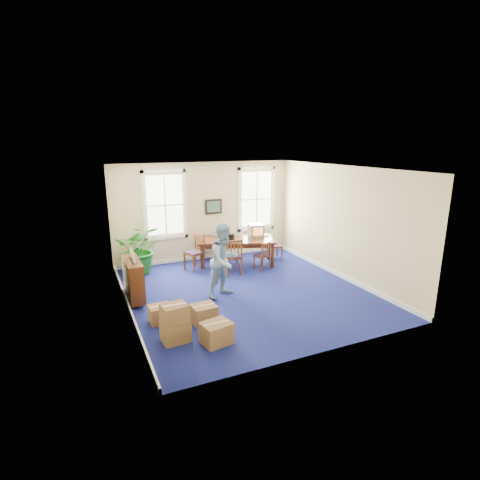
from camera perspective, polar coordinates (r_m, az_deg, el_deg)
name	(u,v)px	position (r m, az deg, el deg)	size (l,w,h in m)	color
floor	(246,291)	(9.94, 0.89, -7.85)	(6.50, 6.50, 0.00)	navy
ceiling	(246,168)	(9.20, 0.97, 10.88)	(6.50, 6.50, 0.00)	white
wall_back	(204,211)	(12.41, -5.43, 4.35)	(6.50, 6.50, 0.00)	beige
wall_front	(324,272)	(6.76, 12.67, -4.78)	(6.50, 6.50, 0.00)	beige
wall_left	(123,245)	(8.66, -17.39, -0.80)	(6.50, 6.50, 0.00)	beige
wall_right	(342,222)	(11.02, 15.23, 2.60)	(6.50, 6.50, 0.00)	beige
baseboard_back	(206,256)	(12.74, -5.22, -2.50)	(6.00, 0.04, 0.12)	white
baseboard_left	(130,309)	(9.17, -16.46, -10.09)	(0.04, 6.50, 0.12)	white
baseboard_right	(337,274)	(11.41, 14.59, -4.99)	(0.04, 6.50, 0.12)	white
window_left	(165,205)	(11.99, -11.35, 5.23)	(1.40, 0.12, 2.20)	white
window_right	(256,199)	(13.06, 2.52, 6.26)	(1.40, 0.12, 2.20)	white
wall_picture	(213,207)	(12.43, -4.06, 5.11)	(0.58, 0.06, 0.48)	black
conference_table	(237,251)	(12.03, -0.52, -1.74)	(2.41, 1.09, 0.82)	#4C2412
crt_tv	(256,230)	(12.21, 2.43, 1.48)	(0.45, 0.49, 0.41)	#B7B7BC
game_console	(265,235)	(12.35, 3.90, 0.75)	(0.15, 0.18, 0.05)	white
equipment_bag	(228,237)	(11.84, -1.84, 0.52)	(0.38, 0.25, 0.19)	black
chair_near_left	(232,256)	(11.08, -1.16, -2.48)	(0.49, 0.49, 1.08)	brown
chair_near_right	(262,255)	(11.51, 3.36, -2.35)	(0.40, 0.40, 0.89)	brown
chair_end_left	(194,253)	(11.52, -7.02, -1.92)	(0.49, 0.49, 1.08)	brown
chair_end_right	(275,246)	(12.64, 5.40, -0.95)	(0.38, 0.38, 0.84)	brown
man	(224,260)	(9.38, -2.39, -3.14)	(0.92, 0.71, 1.88)	#83A9C7
credenza	(134,281)	(9.64, -15.89, -6.10)	(0.35, 1.22, 0.96)	#4C2412
brochure_rack	(133,258)	(9.45, -16.05, -2.62)	(0.10, 0.59, 0.26)	#99999E
potted_plant	(140,249)	(11.49, -14.95, -1.33)	(1.33, 1.16, 1.48)	#135A15
cardboard_boxes	(184,318)	(7.72, -8.58, -11.67)	(1.42, 1.42, 0.81)	olive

